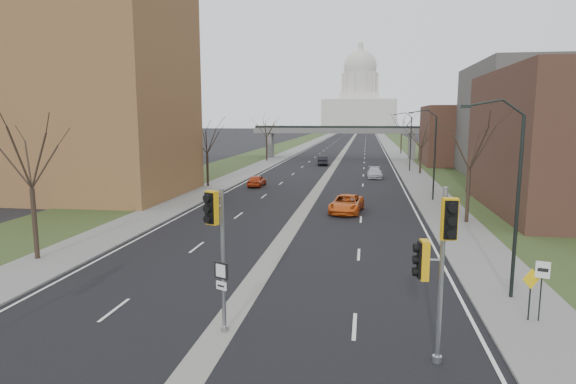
% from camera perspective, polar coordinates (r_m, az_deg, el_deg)
% --- Properties ---
extents(ground, '(700.00, 700.00, 0.00)m').
position_cam_1_polar(ground, '(18.45, -8.74, -17.02)').
color(ground, black).
rests_on(ground, ground).
extents(road_surface, '(20.00, 600.00, 0.01)m').
position_cam_1_polar(road_surface, '(166.04, 7.43, 5.95)').
color(road_surface, black).
rests_on(road_surface, ground).
extents(median_strip, '(1.20, 600.00, 0.02)m').
position_cam_1_polar(median_strip, '(166.04, 7.43, 5.95)').
color(median_strip, gray).
rests_on(median_strip, ground).
extents(sidewalk_right, '(4.00, 600.00, 0.12)m').
position_cam_1_polar(sidewalk_right, '(166.09, 11.59, 5.86)').
color(sidewalk_right, gray).
rests_on(sidewalk_right, ground).
extents(sidewalk_left, '(4.00, 600.00, 0.12)m').
position_cam_1_polar(sidewalk_left, '(166.85, 3.28, 6.04)').
color(sidewalk_left, gray).
rests_on(sidewalk_left, ground).
extents(grass_verge_right, '(8.00, 600.00, 0.10)m').
position_cam_1_polar(grass_verge_right, '(166.44, 13.66, 5.80)').
color(grass_verge_right, '#32421E').
rests_on(grass_verge_right, ground).
extents(grass_verge_left, '(8.00, 600.00, 0.10)m').
position_cam_1_polar(grass_verge_left, '(167.58, 1.23, 6.06)').
color(grass_verge_left, '#32421E').
rests_on(grass_verge_left, ground).
extents(apartment_building, '(25.00, 16.00, 22.00)m').
position_cam_1_polar(apartment_building, '(55.51, -25.60, 11.04)').
color(apartment_building, brown).
rests_on(apartment_building, ground).
extents(commercial_block_mid, '(18.00, 22.00, 15.00)m').
position_cam_1_polar(commercial_block_mid, '(71.48, 28.01, 7.37)').
color(commercial_block_mid, '#53504B').
rests_on(commercial_block_mid, ground).
extents(commercial_block_far, '(14.00, 14.00, 10.00)m').
position_cam_1_polar(commercial_block_far, '(87.43, 20.37, 6.27)').
color(commercial_block_far, '#492E22').
rests_on(commercial_block_far, ground).
extents(pedestrian_bridge, '(34.00, 3.00, 6.45)m').
position_cam_1_polar(pedestrian_bridge, '(95.96, 6.11, 6.85)').
color(pedestrian_bridge, slate).
rests_on(pedestrian_bridge, ground).
extents(capitol, '(48.00, 42.00, 55.75)m').
position_cam_1_polar(capitol, '(335.97, 8.46, 10.50)').
color(capitol, silver).
rests_on(capitol, ground).
extents(streetlight_near, '(2.61, 0.20, 8.70)m').
position_cam_1_polar(streetlight_near, '(22.53, 24.02, 5.37)').
color(streetlight_near, black).
rests_on(streetlight_near, sidewalk_right).
extents(streetlight_mid, '(2.61, 0.20, 8.70)m').
position_cam_1_polar(streetlight_mid, '(48.12, 16.17, 7.19)').
color(streetlight_mid, black).
rests_on(streetlight_mid, sidewalk_right).
extents(streetlight_far, '(2.61, 0.20, 8.70)m').
position_cam_1_polar(streetlight_far, '(73.99, 13.77, 7.72)').
color(streetlight_far, black).
rests_on(streetlight_far, sidewalk_right).
extents(tree_left_a, '(7.20, 7.20, 9.40)m').
position_cam_1_polar(tree_left_a, '(30.01, -28.43, 5.13)').
color(tree_left_a, '#382B21').
rests_on(tree_left_a, sidewalk_left).
extents(tree_left_b, '(6.75, 6.75, 8.81)m').
position_cam_1_polar(tree_left_b, '(56.81, -9.62, 6.87)').
color(tree_left_b, '#382B21').
rests_on(tree_left_b, sidewalk_left).
extents(tree_left_c, '(7.65, 7.65, 9.99)m').
position_cam_1_polar(tree_left_c, '(89.65, -2.57, 8.16)').
color(tree_left_c, '#382B21').
rests_on(tree_left_c, sidewalk_left).
extents(tree_right_a, '(7.20, 7.20, 9.40)m').
position_cam_1_polar(tree_right_a, '(38.57, 20.89, 6.18)').
color(tree_right_a, '#382B21').
rests_on(tree_right_a, sidewalk_right).
extents(tree_right_b, '(6.30, 6.30, 8.22)m').
position_cam_1_polar(tree_right_b, '(71.22, 15.55, 6.71)').
color(tree_right_b, '#382B21').
rests_on(tree_right_b, sidewalk_right).
extents(tree_right_c, '(7.65, 7.65, 9.99)m').
position_cam_1_polar(tree_right_c, '(111.04, 13.34, 8.05)').
color(tree_right_c, '#382B21').
rests_on(tree_right_c, sidewalk_right).
extents(signal_pole_median, '(0.80, 0.91, 5.48)m').
position_cam_1_polar(signal_pole_median, '(17.61, -8.43, -5.04)').
color(signal_pole_median, gray).
rests_on(signal_pole_median, ground).
extents(signal_pole_right, '(1.14, 1.01, 5.86)m').
position_cam_1_polar(signal_pole_right, '(15.94, 17.29, -6.76)').
color(signal_pole_right, gray).
rests_on(signal_pole_right, ground).
extents(speed_limit_sign, '(0.51, 0.16, 2.42)m').
position_cam_1_polar(speed_limit_sign, '(21.32, 27.85, -9.22)').
color(speed_limit_sign, black).
rests_on(speed_limit_sign, sidewalk_right).
extents(warning_sign, '(0.76, 0.37, 2.11)m').
position_cam_1_polar(warning_sign, '(21.31, 26.81, -9.99)').
color(warning_sign, black).
rests_on(warning_sign, sidewalk_right).
extents(car_left_near, '(1.68, 4.08, 1.38)m').
position_cam_1_polar(car_left_near, '(56.74, -3.72, 1.36)').
color(car_left_near, '#B93915').
rests_on(car_left_near, ground).
extents(car_left_far, '(2.05, 4.86, 1.56)m').
position_cam_1_polar(car_left_far, '(82.72, 4.15, 3.75)').
color(car_left_far, black).
rests_on(car_left_far, ground).
extents(car_right_near, '(3.07, 5.64, 1.50)m').
position_cam_1_polar(car_right_near, '(41.32, 6.95, -1.39)').
color(car_right_near, '#D85917').
rests_on(car_right_near, ground).
extents(car_right_mid, '(2.04, 4.83, 1.39)m').
position_cam_1_polar(car_right_mid, '(65.76, 10.22, 2.26)').
color(car_right_mid, silver).
rests_on(car_right_mid, ground).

